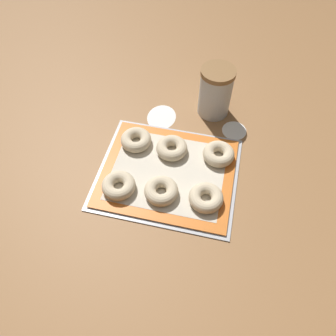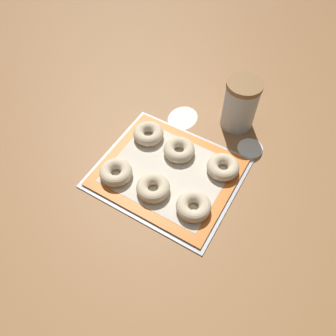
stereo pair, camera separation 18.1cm
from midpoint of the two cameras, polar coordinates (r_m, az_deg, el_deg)
ground_plane at (r=1.03m, az=-6.07°, el=-1.42°), size 2.80×2.80×0.00m
baking_tray at (r=1.02m, az=-5.00°, el=-1.45°), size 0.43×0.37×0.01m
baking_mat at (r=1.02m, az=-5.02°, el=-1.28°), size 0.41×0.35×0.00m
bagel_front_left at (r=0.99m, az=-13.77°, el=-3.65°), size 0.10×0.10×0.04m
bagel_front_center at (r=0.96m, az=-6.54°, el=-4.66°), size 0.10×0.10×0.04m
bagel_front_right at (r=0.94m, az=1.26°, el=-5.92°), size 0.10×0.10×0.04m
bagel_back_left at (r=1.09m, az=-10.33°, el=4.30°), size 0.10×0.10×0.04m
bagel_back_center at (r=1.05m, az=-4.21°, el=2.90°), size 0.10×0.10×0.04m
bagel_back_right at (r=1.03m, az=3.97°, el=1.85°), size 0.10×0.10×0.04m
flour_canister at (r=1.14m, az=3.78°, el=12.66°), size 0.12×0.12×0.18m
flour_patch_near at (r=1.14m, az=7.12°, el=6.02°), size 0.08×0.09×0.00m
flour_patch_far at (r=1.18m, az=-5.51°, el=8.37°), size 0.10×0.12×0.00m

